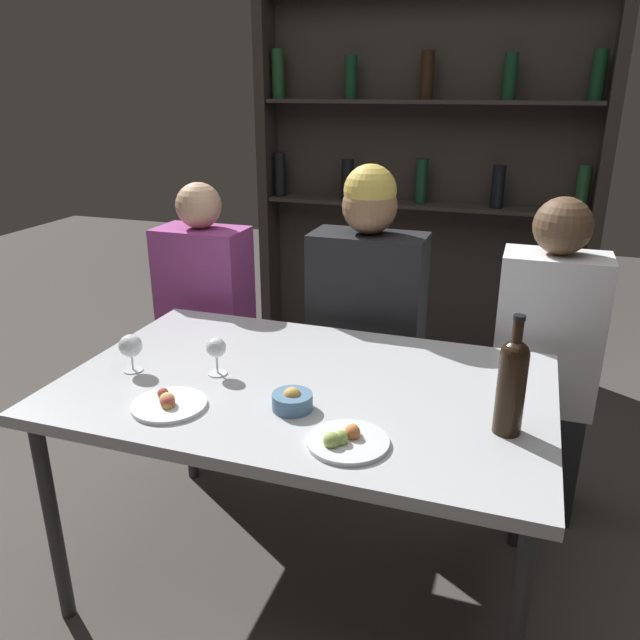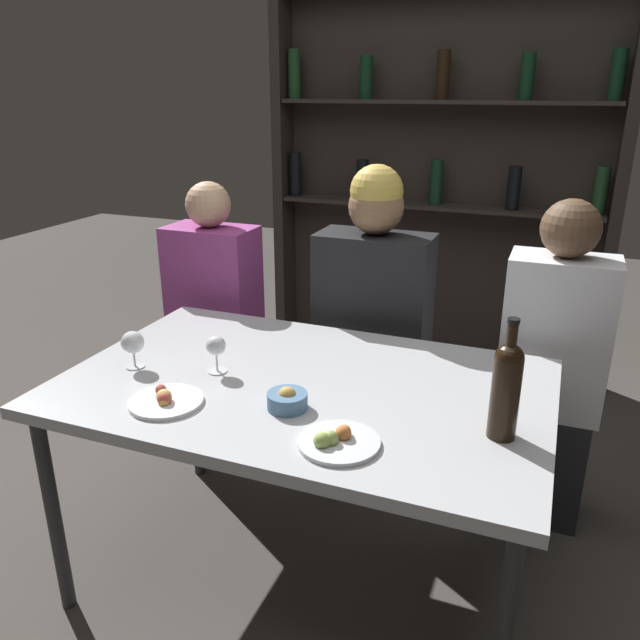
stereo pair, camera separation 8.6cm
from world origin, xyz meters
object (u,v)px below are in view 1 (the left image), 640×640
wine_glass_0 (131,347)px  snack_bowl (292,400)px  food_plate_0 (169,404)px  wine_bottle (512,382)px  wine_glass_1 (216,349)px  food_plate_1 (346,440)px  seated_person_center (366,337)px  seated_person_right (543,372)px  seated_person_left (207,331)px

wine_glass_0 → snack_bowl: (0.56, -0.07, -0.05)m
food_plate_0 → snack_bowl: size_ratio=1.85×
wine_bottle → wine_glass_1: 0.86m
food_plate_1 → seated_person_center: 0.97m
food_plate_0 → food_plate_1: 0.52m
wine_bottle → food_plate_1: wine_bottle is taller
snack_bowl → seated_person_right: 1.07m
wine_bottle → seated_person_right: seated_person_right is taller
wine_bottle → food_plate_0: size_ratio=1.54×
snack_bowl → wine_glass_0: bearing=172.8°
wine_glass_1 → snack_bowl: wine_glass_1 is taller
snack_bowl → seated_person_left: 1.11m
wine_glass_1 → food_plate_0: size_ratio=0.57×
wine_bottle → seated_person_right: (0.11, 0.76, -0.30)m
seated_person_center → seated_person_left: bearing=180.0°
wine_glass_1 → seated_person_left: (-0.42, 0.69, -0.25)m
wine_bottle → seated_person_center: bearing=126.8°
food_plate_0 → snack_bowl: 0.34m
wine_bottle → food_plate_0: 0.91m
seated_person_left → seated_person_center: (0.71, -0.00, 0.06)m
wine_glass_1 → snack_bowl: 0.33m
snack_bowl → seated_person_right: size_ratio=0.09×
food_plate_0 → food_plate_1: bearing=-2.8°
snack_bowl → seated_person_center: 0.83m
wine_glass_1 → food_plate_1: wine_glass_1 is taller
snack_bowl → seated_person_right: seated_person_right is taller
wine_bottle → seated_person_left: size_ratio=0.26×
seated_person_right → wine_bottle: bearing=-97.9°
food_plate_1 → snack_bowl: (-0.19, 0.13, 0.01)m
wine_glass_0 → seated_person_center: size_ratio=0.09×
wine_bottle → food_plate_1: bearing=-153.0°
wine_glass_1 → seated_person_right: size_ratio=0.10×
wine_glass_0 → food_plate_0: 0.30m
wine_bottle → snack_bowl: size_ratio=2.84×
wine_glass_0 → food_plate_0: (0.23, -0.17, -0.07)m
food_plate_1 → seated_person_left: (-0.91, 0.95, -0.18)m
wine_glass_1 → food_plate_1: (0.49, -0.26, -0.07)m
wine_bottle → seated_person_left: bearing=149.4°
wine_glass_1 → seated_person_center: size_ratio=0.09×
wine_glass_1 → seated_person_center: 0.77m
food_plate_0 → seated_person_right: seated_person_right is taller
food_plate_0 → wine_glass_1: bearing=83.3°
seated_person_left → seated_person_right: bearing=-0.0°
food_plate_1 → seated_person_left: seated_person_left is taller
wine_glass_1 → seated_person_left: seated_person_left is taller
wine_bottle → seated_person_left: 1.52m
seated_person_center → seated_person_right: seated_person_center is taller
food_plate_1 → wine_glass_1: bearing=152.0°
wine_glass_1 → food_plate_0: 0.25m
wine_bottle → seated_person_left: seated_person_left is taller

